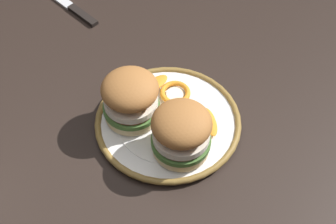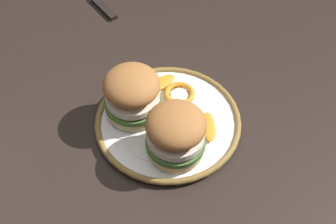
{
  "view_description": "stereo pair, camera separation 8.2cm",
  "coord_description": "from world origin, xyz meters",
  "px_view_note": "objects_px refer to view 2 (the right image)",
  "views": [
    {
      "loc": [
        0.54,
        0.12,
        1.51
      ],
      "look_at": [
        -0.02,
        0.05,
        0.79
      ],
      "focal_mm": 52.74,
      "sensor_mm": 36.0,
      "label": 1
    },
    {
      "loc": [
        0.53,
        0.2,
        1.51
      ],
      "look_at": [
        -0.02,
        0.05,
        0.79
      ],
      "focal_mm": 52.74,
      "sensor_mm": 36.0,
      "label": 2
    }
  ],
  "objects_px": {
    "sandwich_half_right": "(132,93)",
    "dinner_plate": "(168,122)",
    "sandwich_half_left": "(176,133)",
    "dining_table": "(141,157)"
  },
  "relations": [
    {
      "from": "sandwich_half_right",
      "to": "dining_table",
      "type": "bearing_deg",
      "value": 33.83
    },
    {
      "from": "dinner_plate",
      "to": "sandwich_half_left",
      "type": "bearing_deg",
      "value": 26.13
    },
    {
      "from": "dinner_plate",
      "to": "sandwich_half_right",
      "type": "bearing_deg",
      "value": -92.85
    },
    {
      "from": "sandwich_half_right",
      "to": "sandwich_half_left",
      "type": "bearing_deg",
      "value": 56.64
    },
    {
      "from": "dinner_plate",
      "to": "sandwich_half_right",
      "type": "distance_m",
      "value": 0.09
    },
    {
      "from": "sandwich_half_right",
      "to": "dinner_plate",
      "type": "bearing_deg",
      "value": 87.15
    },
    {
      "from": "sandwich_half_left",
      "to": "sandwich_half_right",
      "type": "height_order",
      "value": "same"
    },
    {
      "from": "dinner_plate",
      "to": "sandwich_half_left",
      "type": "height_order",
      "value": "sandwich_half_left"
    },
    {
      "from": "dining_table",
      "to": "sandwich_half_left",
      "type": "distance_m",
      "value": 0.19
    },
    {
      "from": "dinner_plate",
      "to": "sandwich_half_left",
      "type": "distance_m",
      "value": 0.09
    }
  ]
}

